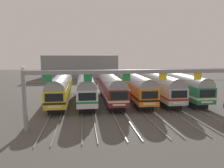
# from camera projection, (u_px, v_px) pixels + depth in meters

# --- Properties ---
(ground_plane) EXTENTS (160.00, 160.00, 0.00)m
(ground_plane) POSITION_uv_depth(u_px,v_px,m) (122.00, 101.00, 37.90)
(ground_plane) COLOR #4C4944
(track_bed) EXTENTS (22.44, 70.00, 0.15)m
(track_bed) POSITION_uv_depth(u_px,v_px,m) (110.00, 86.00, 54.56)
(track_bed) COLOR gray
(track_bed) RESTS_ON ground
(commuter_train_yellow) EXTENTS (2.88, 18.06, 5.05)m
(commuter_train_yellow) POSITION_uv_depth(u_px,v_px,m) (61.00, 87.00, 36.11)
(commuter_train_yellow) COLOR gold
(commuter_train_yellow) RESTS_ON ground
(commuter_train_white) EXTENTS (2.88, 18.06, 5.05)m
(commuter_train_white) POSITION_uv_depth(u_px,v_px,m) (86.00, 86.00, 36.67)
(commuter_train_white) COLOR white
(commuter_train_white) RESTS_ON ground
(commuter_train_maroon) EXTENTS (2.88, 18.06, 4.77)m
(commuter_train_maroon) POSITION_uv_depth(u_px,v_px,m) (110.00, 86.00, 37.23)
(commuter_train_maroon) COLOR maroon
(commuter_train_maroon) RESTS_ON ground
(commuter_train_orange) EXTENTS (2.88, 18.06, 5.05)m
(commuter_train_orange) POSITION_uv_depth(u_px,v_px,m) (134.00, 85.00, 37.80)
(commuter_train_orange) COLOR orange
(commuter_train_orange) RESTS_ON ground
(commuter_train_stainless) EXTENTS (2.88, 18.06, 5.05)m
(commuter_train_stainless) POSITION_uv_depth(u_px,v_px,m) (157.00, 85.00, 38.37)
(commuter_train_stainless) COLOR #B2B5BA
(commuter_train_stainless) RESTS_ON ground
(commuter_train_green) EXTENTS (2.88, 18.06, 5.05)m
(commuter_train_green) POSITION_uv_depth(u_px,v_px,m) (179.00, 84.00, 38.94)
(commuter_train_green) COLOR #236B42
(commuter_train_green) RESTS_ON ground
(catenary_gantry) EXTENTS (26.17, 0.44, 6.97)m
(catenary_gantry) POSITION_uv_depth(u_px,v_px,m) (145.00, 80.00, 23.91)
(catenary_gantry) COLOR gray
(catenary_gantry) RESTS_ON ground
(maintenance_building) EXTENTS (25.10, 10.00, 7.65)m
(maintenance_building) POSITION_uv_depth(u_px,v_px,m) (81.00, 66.00, 75.44)
(maintenance_building) COLOR gray
(maintenance_building) RESTS_ON ground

